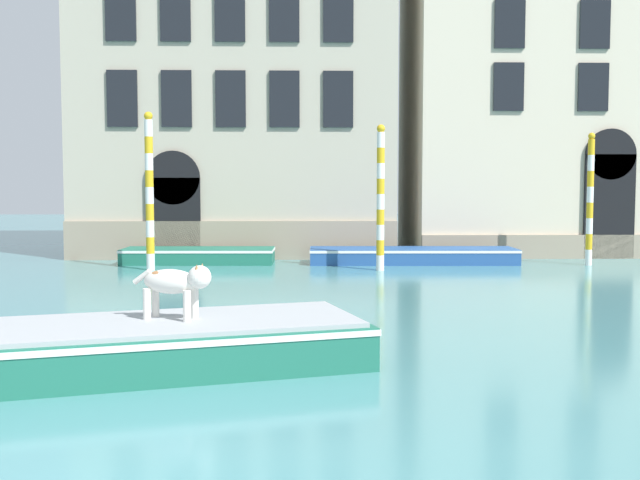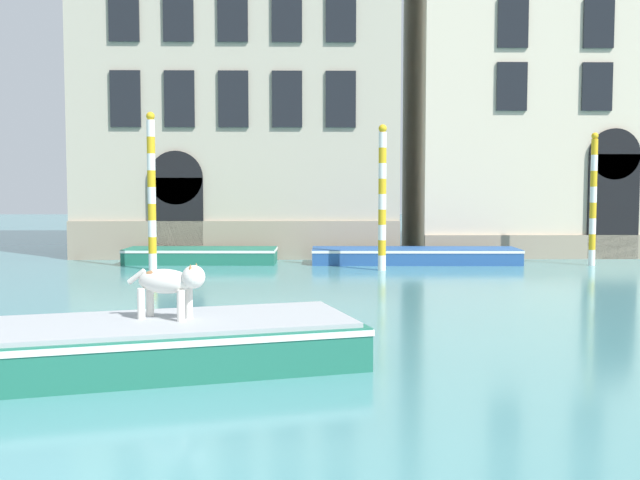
% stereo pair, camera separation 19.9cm
% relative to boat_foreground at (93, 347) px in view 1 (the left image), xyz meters
% --- Properties ---
extents(palazzo_left, '(11.10, 6.13, 17.12)m').
position_rel_boat_foreground_xyz_m(palazzo_left, '(0.48, 18.23, 8.20)').
color(palazzo_left, '#B2A893').
rests_on(palazzo_left, ground_plane).
extents(palazzo_right, '(14.26, 6.13, 14.73)m').
position_rel_boat_foreground_xyz_m(palazzo_right, '(14.00, 18.23, 7.01)').
color(palazzo_right, beige).
rests_on(palazzo_right, ground_plane).
extents(boat_foreground, '(7.60, 4.05, 0.65)m').
position_rel_boat_foreground_xyz_m(boat_foreground, '(0.00, 0.00, 0.00)').
color(boat_foreground, '#1E6651').
rests_on(boat_foreground, ground_plane).
extents(dog_on_deck, '(1.13, 0.57, 0.77)m').
position_rel_boat_foreground_xyz_m(dog_on_deck, '(1.04, 0.35, 0.81)').
color(dog_on_deck, silver).
rests_on(dog_on_deck, boat_foreground).
extents(boat_moored_near_palazzo, '(4.83, 1.72, 0.49)m').
position_rel_boat_foreground_xyz_m(boat_moored_near_palazzo, '(-0.47, 14.03, -0.09)').
color(boat_moored_near_palazzo, '#1E6651').
rests_on(boat_moored_near_palazzo, ground_plane).
extents(boat_moored_far, '(6.59, 1.79, 0.49)m').
position_rel_boat_foreground_xyz_m(boat_moored_far, '(6.34, 13.83, -0.09)').
color(boat_moored_far, '#234C8C').
rests_on(boat_moored_far, ground_plane).
extents(mooring_pole_0, '(0.21, 0.21, 4.10)m').
position_rel_boat_foreground_xyz_m(mooring_pole_0, '(11.74, 13.13, 1.72)').
color(mooring_pole_0, white).
rests_on(mooring_pole_0, ground_plane).
extents(mooring_pole_1, '(0.25, 0.25, 4.60)m').
position_rel_boat_foreground_xyz_m(mooring_pole_1, '(-1.62, 12.13, 1.98)').
color(mooring_pole_1, white).
rests_on(mooring_pole_1, ground_plane).
extents(mooring_pole_3, '(0.24, 0.24, 4.23)m').
position_rel_boat_foreground_xyz_m(mooring_pole_3, '(5.09, 11.86, 1.79)').
color(mooring_pole_3, white).
rests_on(mooring_pole_3, ground_plane).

